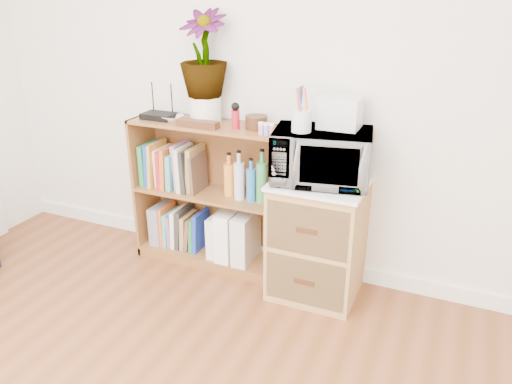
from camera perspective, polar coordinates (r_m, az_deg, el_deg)
The scene contains 21 objects.
skirting_board at distance 3.39m, azimuth 1.35°, elevation -7.09°, with size 4.00×0.02×0.10m, color white.
bookshelf at distance 3.22m, azimuth -5.30°, elevation -0.38°, with size 1.00×0.30×0.95m, color brown.
wicker_unit at distance 2.95m, azimuth 7.04°, elevation -5.40°, with size 0.50×0.45×0.70m, color #9E7542.
microwave at distance 2.74m, azimuth 7.49°, elevation 4.06°, with size 0.52×0.36×0.29m, color silver.
pen_cup at distance 2.65m, azimuth 5.22°, elevation 8.11°, with size 0.10×0.10×0.12m, color silver.
small_appliance at distance 2.75m, azimuth 9.60°, elevation 9.00°, with size 0.22×0.18×0.17m, color silver.
router at distance 3.22m, azimuth -11.04°, elevation 8.53°, with size 0.20×0.14×0.04m, color black.
white_bowl at distance 3.15m, azimuth -9.53°, elevation 8.31°, with size 0.13×0.13×0.03m, color silver.
plant_pot at distance 3.08m, azimuth -5.78°, elevation 9.36°, with size 0.19×0.19×0.16m, color silver.
potted_plant at distance 3.02m, azimuth -6.03°, elevation 15.45°, with size 0.28×0.28×0.50m, color #2E702D.
trinket_box at distance 2.98m, azimuth -6.67°, elevation 7.75°, with size 0.26×0.07×0.04m, color #391B0F.
kokeshi_doll at distance 2.93m, azimuth -2.35°, elevation 8.27°, with size 0.05×0.05×0.11m, color #A91423.
wooden_bowl at distance 2.93m, azimuth 0.05°, elevation 7.97°, with size 0.13×0.13×0.08m, color #36220E.
paint_jars at distance 2.80m, azimuth 1.19°, elevation 7.09°, with size 0.11×0.04×0.06m, color #D8788D.
file_box at distance 3.52m, azimuth -10.74°, elevation -3.47°, with size 0.08×0.21×0.27m, color gray.
magazine_holder_left at distance 3.30m, azimuth -4.21°, elevation -4.88°, with size 0.09×0.22×0.28m, color white.
magazine_holder_mid at distance 3.26m, azimuth -3.06°, elevation -4.77°, with size 0.10×0.26×0.32m, color white.
magazine_holder_right at distance 3.21m, azimuth -1.16°, elevation -5.14°, with size 0.10×0.26×0.33m, color silver.
cookbooks at distance 3.29m, azimuth -9.41°, elevation 2.91°, with size 0.40×0.20×0.30m.
liquor_bottles at distance 3.05m, azimuth -1.15°, elevation 1.81°, with size 0.30×0.07×0.32m.
lower_books at distance 3.44m, azimuth -8.19°, elevation -4.13°, with size 0.29×0.19×0.28m.
Camera 1 is at (1.10, -0.49, 1.73)m, focal length 35.00 mm.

